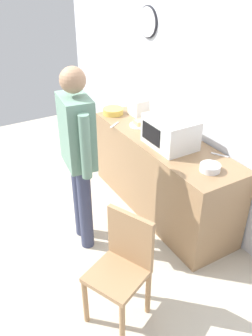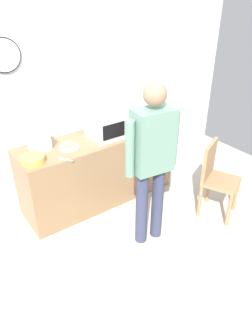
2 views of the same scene
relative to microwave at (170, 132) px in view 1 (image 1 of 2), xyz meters
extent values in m
plane|color=beige|center=(-0.44, -1.18, -1.05)|extent=(6.00, 6.00, 0.00)
cube|color=silver|center=(-0.44, 0.42, 0.25)|extent=(5.40, 0.10, 2.60)
cylinder|color=white|center=(-1.00, 0.36, 0.86)|extent=(0.32, 0.03, 0.32)
cylinder|color=black|center=(-1.00, 0.36, 0.86)|extent=(0.35, 0.02, 0.35)
cube|color=#93704C|center=(-0.16, 0.04, -0.60)|extent=(1.99, 0.62, 0.90)
cube|color=silver|center=(0.00, 0.00, 0.00)|extent=(0.50, 0.38, 0.30)
cube|color=black|center=(-0.06, -0.19, 0.00)|extent=(0.30, 0.01, 0.18)
cylinder|color=white|center=(-0.56, -0.01, -0.14)|extent=(0.22, 0.22, 0.01)
cube|color=tan|center=(-0.56, -0.01, -0.11)|extent=(0.12, 0.12, 0.05)
cylinder|color=gold|center=(-1.02, -0.09, -0.12)|extent=(0.25, 0.25, 0.07)
cylinder|color=white|center=(0.58, 0.02, -0.12)|extent=(0.19, 0.19, 0.06)
cube|color=silver|center=(-0.84, 0.15, -0.05)|extent=(0.22, 0.18, 0.20)
cube|color=silver|center=(0.41, 0.29, -0.15)|extent=(0.16, 0.10, 0.01)
cube|color=silver|center=(-0.72, -0.24, -0.15)|extent=(0.10, 0.16, 0.01)
cylinder|color=#353B58|center=(-0.01, -0.96, -0.59)|extent=(0.13, 0.13, 0.91)
cylinder|color=#353B58|center=(-0.21, -0.93, -0.59)|extent=(0.13, 0.13, 0.91)
cube|color=gray|center=(-0.11, -0.94, 0.18)|extent=(0.43, 0.29, 0.64)
cylinder|color=gray|center=(0.14, -0.98, 0.15)|extent=(0.09, 0.09, 0.58)
cylinder|color=gray|center=(-0.36, -0.91, 0.15)|extent=(0.09, 0.09, 0.58)
sphere|color=#A37A5B|center=(-0.11, -0.94, 0.64)|extent=(0.22, 0.22, 0.22)
cylinder|color=#A87F56|center=(0.79, -1.34, -0.82)|extent=(0.04, 0.04, 0.45)
cylinder|color=#A87F56|center=(1.11, -1.19, -0.82)|extent=(0.04, 0.04, 0.45)
cylinder|color=#A87F56|center=(0.64, -1.01, -0.82)|extent=(0.04, 0.04, 0.45)
cylinder|color=#A87F56|center=(0.96, -0.87, -0.82)|extent=(0.04, 0.04, 0.45)
cube|color=#A87F56|center=(0.88, -1.10, -0.58)|extent=(0.53, 0.53, 0.04)
cube|color=#A87F56|center=(0.80, -0.94, -0.33)|extent=(0.38, 0.20, 0.45)
camera|label=1|loc=(2.52, -1.98, 1.50)|focal=37.70mm
camera|label=2|loc=(-1.91, -3.02, 1.50)|focal=33.63mm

